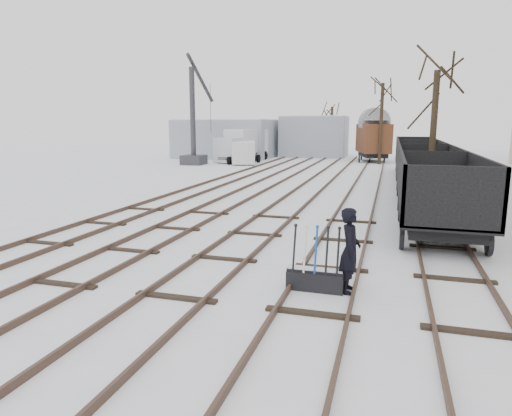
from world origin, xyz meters
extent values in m
plane|color=white|center=(0.00, 0.00, 0.00)|extent=(120.00, 120.00, 0.00)
cube|color=black|center=(-6.72, 14.00, 0.07)|extent=(0.07, 52.00, 0.15)
cube|color=black|center=(-5.28, 14.00, 0.07)|extent=(0.07, 52.00, 0.15)
cube|color=black|center=(-6.00, 2.00, 0.03)|extent=(1.90, 0.20, 0.08)
cube|color=black|center=(-3.72, 14.00, 0.07)|extent=(0.07, 52.00, 0.15)
cube|color=black|center=(-2.28, 14.00, 0.07)|extent=(0.07, 52.00, 0.15)
cube|color=black|center=(-3.00, 2.00, 0.03)|extent=(1.90, 0.20, 0.08)
cube|color=black|center=(-0.72, 14.00, 0.07)|extent=(0.07, 52.00, 0.15)
cube|color=black|center=(0.72, 14.00, 0.07)|extent=(0.07, 52.00, 0.15)
cube|color=black|center=(0.00, 2.00, 0.03)|extent=(1.90, 0.20, 0.08)
cube|color=black|center=(2.28, 14.00, 0.07)|extent=(0.07, 52.00, 0.15)
cube|color=black|center=(3.72, 14.00, 0.07)|extent=(0.07, 52.00, 0.15)
cube|color=black|center=(3.00, 2.00, 0.03)|extent=(1.90, 0.20, 0.08)
cube|color=black|center=(5.28, 14.00, 0.07)|extent=(0.07, 52.00, 0.15)
cube|color=black|center=(6.72, 14.00, 0.07)|extent=(0.07, 52.00, 0.15)
cube|color=black|center=(6.00, 2.00, 0.03)|extent=(1.90, 0.20, 0.08)
cube|color=#9199A4|center=(-13.00, 36.00, 2.00)|extent=(10.00, 8.00, 4.00)
cube|color=silver|center=(-13.00, 36.00, 4.05)|extent=(9.80, 7.84, 0.10)
cube|color=#9199A4|center=(-4.00, 40.00, 2.20)|extent=(7.00, 6.00, 4.40)
cube|color=silver|center=(-4.00, 40.00, 4.45)|extent=(6.86, 5.88, 0.10)
cube|color=black|center=(2.83, -1.60, 0.22)|extent=(1.30, 0.43, 0.44)
cube|color=black|center=(2.83, -1.60, 0.46)|extent=(1.30, 0.31, 0.06)
cube|color=silver|center=(2.83, -1.60, 0.50)|extent=(1.25, 0.27, 0.03)
cylinder|color=black|center=(2.33, -1.59, 0.95)|extent=(0.05, 0.32, 1.08)
cylinder|color=silver|center=(2.58, -1.59, 0.95)|extent=(0.05, 0.32, 1.08)
cylinder|color=#0C40A5|center=(2.83, -1.60, 0.95)|extent=(0.05, 0.32, 1.08)
cylinder|color=black|center=(3.08, -1.60, 0.95)|extent=(0.05, 0.32, 1.08)
cylinder|color=black|center=(3.33, -1.60, 0.95)|extent=(0.05, 0.32, 1.08)
imported|color=black|center=(3.58, -1.50, 0.97)|extent=(0.50, 0.73, 1.95)
cube|color=black|center=(6.00, 4.64, 0.71)|extent=(2.10, 5.77, 0.44)
cube|color=black|center=(6.00, 4.64, 0.93)|extent=(2.62, 6.55, 0.13)
cube|color=black|center=(4.74, 4.64, 1.80)|extent=(0.11, 6.55, 1.75)
cube|color=black|center=(7.26, 4.64, 1.80)|extent=(0.11, 6.55, 1.75)
cube|color=silver|center=(6.00, 4.64, 1.04)|extent=(2.36, 6.29, 0.07)
cylinder|color=black|center=(4.80, 2.54, 0.38)|extent=(0.13, 0.76, 0.76)
cylinder|color=black|center=(7.20, 6.73, 0.38)|extent=(0.13, 0.76, 0.76)
cube|color=black|center=(6.00, 11.04, 0.71)|extent=(2.10, 5.77, 0.44)
cube|color=black|center=(6.00, 11.04, 0.93)|extent=(2.62, 6.55, 0.13)
cube|color=black|center=(4.74, 11.04, 1.80)|extent=(0.11, 6.55, 1.75)
cube|color=black|center=(7.26, 11.04, 1.80)|extent=(0.11, 6.55, 1.75)
cube|color=silver|center=(6.00, 11.04, 1.04)|extent=(2.36, 6.29, 0.07)
cylinder|color=black|center=(4.80, 8.94, 0.38)|extent=(0.13, 0.76, 0.76)
cylinder|color=black|center=(7.20, 13.13, 0.38)|extent=(0.13, 0.76, 0.76)
cube|color=black|center=(6.00, 17.44, 0.71)|extent=(2.10, 5.77, 0.44)
cube|color=black|center=(6.00, 17.44, 0.93)|extent=(2.62, 6.55, 0.13)
cube|color=black|center=(4.74, 17.44, 1.80)|extent=(0.11, 6.55, 1.75)
cube|color=black|center=(7.26, 17.44, 1.80)|extent=(0.11, 6.55, 1.75)
cube|color=silver|center=(6.00, 17.44, 1.04)|extent=(2.36, 6.29, 0.07)
cylinder|color=black|center=(4.80, 15.34, 0.38)|extent=(0.13, 0.76, 0.76)
cylinder|color=black|center=(7.20, 19.53, 0.38)|extent=(0.13, 0.76, 0.76)
cube|color=black|center=(6.00, 23.84, 0.71)|extent=(2.10, 5.77, 0.44)
cube|color=black|center=(6.00, 23.84, 0.93)|extent=(2.62, 6.55, 0.13)
cube|color=black|center=(4.74, 23.84, 1.80)|extent=(0.11, 6.55, 1.75)
cube|color=black|center=(7.26, 23.84, 1.80)|extent=(0.11, 6.55, 1.75)
cube|color=silver|center=(6.00, 23.84, 1.04)|extent=(2.36, 6.29, 0.07)
cylinder|color=black|center=(4.80, 21.74, 0.38)|extent=(0.13, 0.76, 0.76)
cylinder|color=black|center=(7.20, 25.93, 0.38)|extent=(0.13, 0.76, 0.76)
cube|color=black|center=(2.60, 34.75, 0.68)|extent=(3.05, 4.97, 0.42)
cube|color=#4A2316|center=(2.60, 34.75, 2.26)|extent=(3.69, 5.71, 2.74)
cube|color=silver|center=(2.60, 34.75, 4.00)|extent=(3.39, 5.39, 0.04)
cylinder|color=black|center=(1.44, 33.06, 0.37)|extent=(0.13, 0.74, 0.74)
cylinder|color=black|center=(3.75, 36.43, 0.37)|extent=(0.13, 0.74, 0.74)
cube|color=black|center=(-9.69, 31.34, 0.50)|extent=(2.80, 6.94, 0.27)
cube|color=#B0B5BA|center=(-9.69, 28.80, 1.22)|extent=(2.56, 2.31, 2.26)
cube|color=silver|center=(-9.69, 32.07, 1.81)|extent=(3.39, 5.13, 2.54)
cube|color=silver|center=(-9.69, 32.07, 3.10)|extent=(3.32, 5.03, 0.04)
cylinder|color=black|center=(-10.69, 28.99, 0.45)|extent=(0.27, 0.91, 0.91)
cylinder|color=black|center=(-8.70, 33.88, 0.45)|extent=(0.27, 0.91, 0.91)
cube|color=silver|center=(-8.77, 28.93, 1.06)|extent=(3.25, 5.03, 1.90)
cube|color=silver|center=(-8.77, 28.93, 2.03)|extent=(3.17, 4.91, 0.04)
cylinder|color=black|center=(-9.72, 27.45, 0.37)|extent=(0.23, 0.74, 0.74)
cylinder|color=black|center=(-7.82, 30.41, 0.37)|extent=(0.23, 0.74, 0.74)
cube|color=#303035|center=(-12.87, 26.69, 0.43)|extent=(1.94, 1.94, 0.86)
cylinder|color=#303035|center=(-12.87, 26.69, 4.28)|extent=(0.47, 0.47, 8.57)
cylinder|color=#303035|center=(-12.87, 28.62, 7.71)|extent=(0.37, 5.45, 3.95)
cylinder|color=black|center=(-12.87, 30.87, 5.14)|extent=(0.04, 0.04, 4.82)
cylinder|color=black|center=(6.23, 12.07, 3.10)|extent=(0.30, 0.30, 6.20)
cylinder|color=black|center=(-2.34, 41.52, 2.76)|extent=(0.30, 0.30, 5.51)
cylinder|color=black|center=(3.32, 31.94, 3.62)|extent=(0.30, 0.30, 7.25)
camera|label=1|loc=(4.36, -11.55, 3.80)|focal=32.00mm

